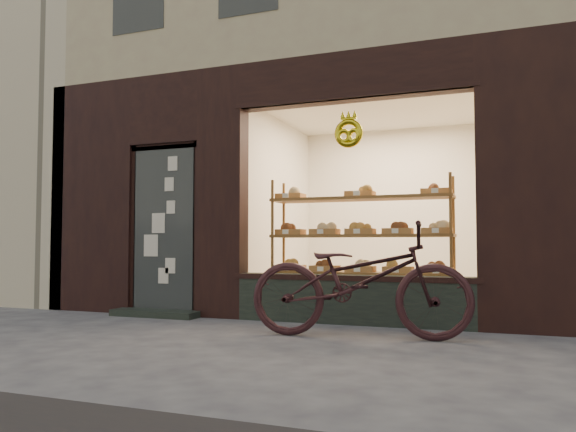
% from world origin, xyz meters
% --- Properties ---
extents(ground, '(90.00, 90.00, 0.00)m').
position_xyz_m(ground, '(0.00, 0.00, 0.00)').
color(ground, '#424148').
extents(display_shelf, '(2.20, 0.45, 1.70)m').
position_xyz_m(display_shelf, '(0.45, 2.55, 0.84)').
color(display_shelf, brown).
rests_on(display_shelf, ground).
extents(bicycle, '(2.19, 0.99, 1.11)m').
position_xyz_m(bicycle, '(0.75, 1.23, 0.56)').
color(bicycle, black).
rests_on(bicycle, ground).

